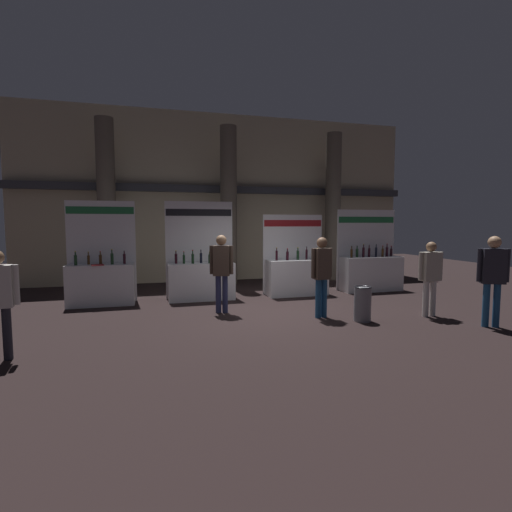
% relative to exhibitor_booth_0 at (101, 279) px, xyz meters
% --- Properties ---
extents(ground_plane, '(27.02, 27.02, 0.00)m').
position_rel_exhibitor_booth_0_xyz_m(ground_plane, '(3.67, -1.96, -0.63)').
color(ground_plane, black).
extents(hall_colonnade, '(13.51, 1.33, 5.74)m').
position_rel_exhibitor_booth_0_xyz_m(hall_colonnade, '(3.67, 3.15, 2.19)').
color(hall_colonnade, gray).
rests_on(hall_colonnade, ground_plane).
extents(exhibitor_booth_0, '(1.63, 0.72, 2.57)m').
position_rel_exhibitor_booth_0_xyz_m(exhibitor_booth_0, '(0.00, 0.00, 0.00)').
color(exhibitor_booth_0, white).
rests_on(exhibitor_booth_0, ground_plane).
extents(exhibitor_booth_1, '(1.79, 0.66, 2.59)m').
position_rel_exhibitor_booth_0_xyz_m(exhibitor_booth_1, '(2.45, 0.02, -0.01)').
color(exhibitor_booth_1, white).
rests_on(exhibitor_booth_1, ground_plane).
extents(exhibitor_booth_2, '(1.77, 0.66, 2.25)m').
position_rel_exhibitor_booth_0_xyz_m(exhibitor_booth_2, '(5.11, -0.04, -0.04)').
color(exhibitor_booth_2, white).
rests_on(exhibitor_booth_2, ground_plane).
extents(exhibitor_booth_3, '(1.91, 0.66, 2.41)m').
position_rel_exhibitor_booth_0_xyz_m(exhibitor_booth_3, '(7.50, 0.04, -0.01)').
color(exhibitor_booth_3, white).
rests_on(exhibitor_booth_3, ground_plane).
extents(trash_bin, '(0.35, 0.35, 0.72)m').
position_rel_exhibitor_booth_0_xyz_m(trash_bin, '(5.38, -3.09, -0.27)').
color(trash_bin, slate).
rests_on(trash_bin, ground_plane).
extents(visitor_1, '(0.60, 0.25, 1.62)m').
position_rel_exhibitor_booth_0_xyz_m(visitor_1, '(6.99, -3.11, 0.34)').
color(visitor_1, silver).
rests_on(visitor_1, ground_plane).
extents(visitor_2, '(0.53, 0.36, 1.77)m').
position_rel_exhibitor_booth_0_xyz_m(visitor_2, '(7.55, -4.14, 0.43)').
color(visitor_2, navy).
rests_on(visitor_2, ground_plane).
extents(visitor_3, '(0.51, 0.32, 1.75)m').
position_rel_exhibitor_booth_0_xyz_m(visitor_3, '(2.71, -1.61, 0.41)').
color(visitor_3, navy).
rests_on(visitor_3, ground_plane).
extents(visitor_4, '(0.49, 0.27, 1.72)m').
position_rel_exhibitor_booth_0_xyz_m(visitor_4, '(4.69, -2.59, 0.38)').
color(visitor_4, navy).
rests_on(visitor_4, ground_plane).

